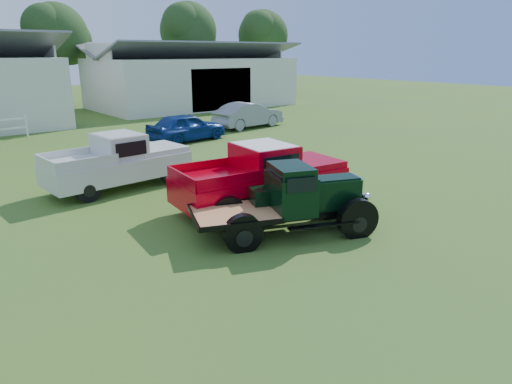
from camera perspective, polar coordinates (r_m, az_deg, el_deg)
ground at (r=11.22m, az=3.07°, el=-6.73°), size 120.00×120.00×0.00m
shed_right at (r=40.47m, az=-7.99°, el=14.24°), size 16.80×9.20×5.20m
tree_c at (r=42.31m, az=-23.48°, el=15.75°), size 5.40×5.40×9.00m
tree_d at (r=48.49m, az=-8.37°, el=17.52°), size 6.00×6.00×10.00m
tree_e at (r=51.49m, az=0.88°, el=17.38°), size 5.70×5.70×9.50m
vintage_flatbed at (r=11.65m, az=3.91°, el=-1.03°), size 4.96×3.41×1.83m
red_pickup at (r=13.58m, az=0.63°, el=1.98°), size 5.60×2.67×1.97m
white_pickup at (r=16.37m, az=-16.89°, el=3.64°), size 5.16×2.33×1.85m
misc_car_blue at (r=24.51m, az=-8.68°, el=8.04°), size 4.51×2.22×1.48m
misc_car_grey at (r=28.70m, az=-0.94°, el=9.61°), size 4.82×2.03×1.55m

